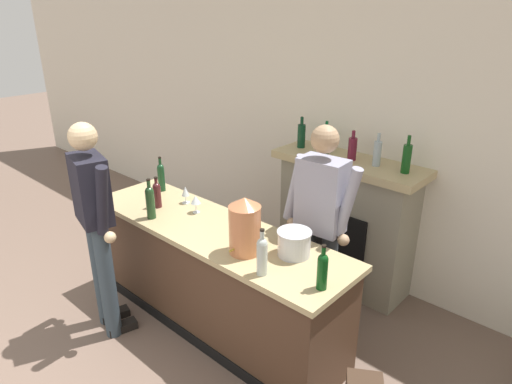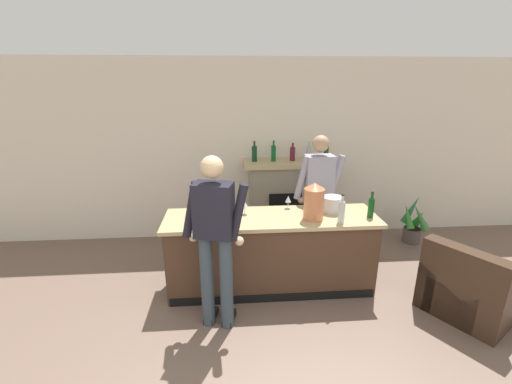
{
  "view_description": "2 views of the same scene",
  "coord_description": "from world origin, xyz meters",
  "px_view_note": "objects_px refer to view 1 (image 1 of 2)",
  "views": [
    {
      "loc": [
        2.62,
        0.11,
        2.58
      ],
      "look_at": [
        0.27,
        2.69,
        1.13
      ],
      "focal_mm": 32.0,
      "sensor_mm": 36.0,
      "label": 1
    },
    {
      "loc": [
        -0.29,
        -1.36,
        2.44
      ],
      "look_at": [
        0.01,
        2.45,
        1.18
      ],
      "focal_mm": 24.0,
      "sensor_mm": 36.0,
      "label": 2
    }
  ],
  "objects_px": {
    "wine_bottle_merlot_tall": "(262,254)",
    "wine_glass_by_dispenser": "(185,192)",
    "wine_bottle_burgundy_dark": "(322,270)",
    "wine_bottle_cabernet_heavy": "(157,194)",
    "wine_bottle_chardonnay_pale": "(150,201)",
    "copper_dispenser": "(245,225)",
    "ice_bucket_steel": "(294,243)",
    "wine_glass_back_row": "(196,200)",
    "person_customer": "(96,223)",
    "person_bartender": "(320,225)",
    "wine_glass_front_left": "(254,213)",
    "fireplace_stone": "(345,221)",
    "wine_bottle_riesling_slim": "(161,176)"
  },
  "relations": [
    {
      "from": "wine_bottle_merlot_tall",
      "to": "wine_glass_by_dispenser",
      "type": "relative_size",
      "value": 2.09
    },
    {
      "from": "wine_bottle_burgundy_dark",
      "to": "wine_bottle_cabernet_heavy",
      "type": "bearing_deg",
      "value": 178.03
    },
    {
      "from": "wine_bottle_chardonnay_pale",
      "to": "wine_glass_by_dispenser",
      "type": "distance_m",
      "value": 0.39
    },
    {
      "from": "copper_dispenser",
      "to": "wine_bottle_merlot_tall",
      "type": "distance_m",
      "value": 0.32
    },
    {
      "from": "ice_bucket_steel",
      "to": "wine_glass_back_row",
      "type": "distance_m",
      "value": 1.05
    },
    {
      "from": "person_customer",
      "to": "wine_glass_by_dispenser",
      "type": "xyz_separation_m",
      "value": [
        0.1,
        0.82,
        0.04
      ]
    },
    {
      "from": "person_bartender",
      "to": "wine_bottle_chardonnay_pale",
      "type": "relative_size",
      "value": 5.15
    },
    {
      "from": "wine_bottle_chardonnay_pale",
      "to": "wine_glass_front_left",
      "type": "distance_m",
      "value": 0.87
    },
    {
      "from": "copper_dispenser",
      "to": "wine_bottle_cabernet_heavy",
      "type": "height_order",
      "value": "copper_dispenser"
    },
    {
      "from": "wine_glass_by_dispenser",
      "to": "wine_bottle_chardonnay_pale",
      "type": "bearing_deg",
      "value": -86.18
    },
    {
      "from": "fireplace_stone",
      "to": "wine_bottle_merlot_tall",
      "type": "bearing_deg",
      "value": -79.05
    },
    {
      "from": "person_customer",
      "to": "ice_bucket_steel",
      "type": "height_order",
      "value": "person_customer"
    },
    {
      "from": "wine_bottle_burgundy_dark",
      "to": "fireplace_stone",
      "type": "bearing_deg",
      "value": 115.8
    },
    {
      "from": "copper_dispenser",
      "to": "person_bartender",
      "type": "bearing_deg",
      "value": 71.34
    },
    {
      "from": "wine_bottle_riesling_slim",
      "to": "wine_glass_back_row",
      "type": "xyz_separation_m",
      "value": [
        0.62,
        -0.11,
        -0.03
      ]
    },
    {
      "from": "copper_dispenser",
      "to": "wine_bottle_burgundy_dark",
      "type": "relative_size",
      "value": 1.39
    },
    {
      "from": "wine_bottle_riesling_slim",
      "to": "wine_glass_by_dispenser",
      "type": "distance_m",
      "value": 0.4
    },
    {
      "from": "wine_bottle_riesling_slim",
      "to": "person_bartender",
      "type": "bearing_deg",
      "value": 11.0
    },
    {
      "from": "ice_bucket_steel",
      "to": "wine_glass_back_row",
      "type": "relative_size",
      "value": 1.56
    },
    {
      "from": "wine_bottle_merlot_tall",
      "to": "wine_bottle_riesling_slim",
      "type": "relative_size",
      "value": 0.98
    },
    {
      "from": "fireplace_stone",
      "to": "wine_bottle_cabernet_heavy",
      "type": "xyz_separation_m",
      "value": [
        -1.09,
        -1.35,
        0.4
      ]
    },
    {
      "from": "wine_bottle_cabernet_heavy",
      "to": "wine_glass_front_left",
      "type": "bearing_deg",
      "value": 18.74
    },
    {
      "from": "wine_bottle_merlot_tall",
      "to": "wine_bottle_burgundy_dark",
      "type": "relative_size",
      "value": 1.08
    },
    {
      "from": "wine_bottle_merlot_tall",
      "to": "wine_glass_front_left",
      "type": "xyz_separation_m",
      "value": [
        -0.51,
        0.48,
        -0.03
      ]
    },
    {
      "from": "wine_bottle_burgundy_dark",
      "to": "copper_dispenser",
      "type": "bearing_deg",
      "value": 179.48
    },
    {
      "from": "wine_bottle_burgundy_dark",
      "to": "wine_bottle_cabernet_heavy",
      "type": "relative_size",
      "value": 1.09
    },
    {
      "from": "wine_bottle_burgundy_dark",
      "to": "wine_bottle_chardonnay_pale",
      "type": "bearing_deg",
      "value": -176.21
    },
    {
      "from": "wine_bottle_burgundy_dark",
      "to": "wine_glass_by_dispenser",
      "type": "relative_size",
      "value": 1.94
    },
    {
      "from": "person_customer",
      "to": "wine_bottle_merlot_tall",
      "type": "relative_size",
      "value": 5.45
    },
    {
      "from": "fireplace_stone",
      "to": "wine_bottle_riesling_slim",
      "type": "distance_m",
      "value": 1.8
    },
    {
      "from": "fireplace_stone",
      "to": "ice_bucket_steel",
      "type": "xyz_separation_m",
      "value": [
        0.3,
        -1.2,
        0.37
      ]
    },
    {
      "from": "person_customer",
      "to": "wine_glass_back_row",
      "type": "xyz_separation_m",
      "value": [
        0.32,
        0.74,
        0.05
      ]
    },
    {
      "from": "wine_bottle_cabernet_heavy",
      "to": "wine_glass_by_dispenser",
      "type": "relative_size",
      "value": 1.78
    },
    {
      "from": "ice_bucket_steel",
      "to": "wine_bottle_chardonnay_pale",
      "type": "height_order",
      "value": "wine_bottle_chardonnay_pale"
    },
    {
      "from": "fireplace_stone",
      "to": "wine_bottle_cabernet_heavy",
      "type": "height_order",
      "value": "fireplace_stone"
    },
    {
      "from": "fireplace_stone",
      "to": "copper_dispenser",
      "type": "bearing_deg",
      "value": -89.27
    },
    {
      "from": "person_bartender",
      "to": "wine_bottle_chardonnay_pale",
      "type": "height_order",
      "value": "person_bartender"
    },
    {
      "from": "fireplace_stone",
      "to": "wine_glass_front_left",
      "type": "height_order",
      "value": "fireplace_stone"
    },
    {
      "from": "wine_bottle_merlot_tall",
      "to": "wine_glass_back_row",
      "type": "bearing_deg",
      "value": 162.23
    },
    {
      "from": "wine_bottle_riesling_slim",
      "to": "wine_glass_front_left",
      "type": "xyz_separation_m",
      "value": [
        1.16,
        0.04,
        -0.03
      ]
    },
    {
      "from": "wine_bottle_merlot_tall",
      "to": "wine_bottle_riesling_slim",
      "type": "distance_m",
      "value": 1.72
    },
    {
      "from": "person_bartender",
      "to": "wine_bottle_riesling_slim",
      "type": "bearing_deg",
      "value": -169.0
    },
    {
      "from": "wine_bottle_cabernet_heavy",
      "to": "wine_glass_front_left",
      "type": "height_order",
      "value": "wine_bottle_cabernet_heavy"
    },
    {
      "from": "fireplace_stone",
      "to": "wine_bottle_merlot_tall",
      "type": "xyz_separation_m",
      "value": [
        0.3,
        -1.54,
        0.42
      ]
    },
    {
      "from": "copper_dispenser",
      "to": "ice_bucket_steel",
      "type": "relative_size",
      "value": 1.73
    },
    {
      "from": "person_bartender",
      "to": "wine_bottle_burgundy_dark",
      "type": "height_order",
      "value": "person_bartender"
    },
    {
      "from": "person_customer",
      "to": "wine_glass_by_dispenser",
      "type": "distance_m",
      "value": 0.82
    },
    {
      "from": "wine_bottle_chardonnay_pale",
      "to": "wine_glass_by_dispenser",
      "type": "relative_size",
      "value": 2.19
    },
    {
      "from": "person_customer",
      "to": "wine_bottle_chardonnay_pale",
      "type": "height_order",
      "value": "person_customer"
    },
    {
      "from": "wine_bottle_chardonnay_pale",
      "to": "wine_bottle_cabernet_heavy",
      "type": "bearing_deg",
      "value": 129.77
    }
  ]
}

